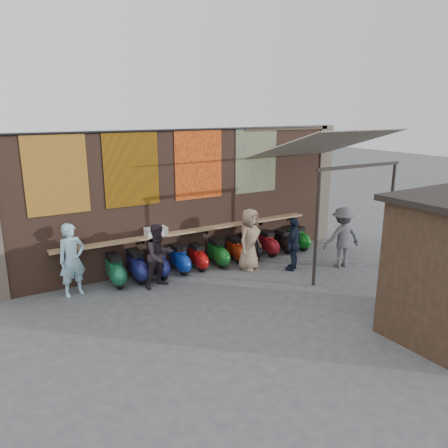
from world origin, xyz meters
name	(u,v)px	position (x,y,z in m)	size (l,w,h in m)	color
ground	(235,293)	(0.00, 0.00, 0.00)	(70.00, 70.00, 0.00)	#474749
brick_wall	(187,198)	(0.00, 2.70, 2.00)	(10.00, 0.40, 4.00)	brown
pier_right	(320,183)	(5.20, 2.70, 2.00)	(0.50, 0.50, 4.00)	#4C4238
eating_counter	(193,231)	(0.00, 2.33, 1.10)	(8.00, 0.32, 0.05)	#9E7A51
shelf_box	(156,232)	(-1.16, 2.30, 1.24)	(0.60, 0.32, 0.23)	white
tapestry_redgold	(56,174)	(-3.60, 2.48, 3.00)	(1.50, 0.02, 2.00)	maroon
tapestry_sun	(132,169)	(-1.70, 2.48, 3.00)	(1.50, 0.02, 2.00)	#BF730B
tapestry_orange	(199,164)	(0.30, 2.48, 3.00)	(1.50, 0.02, 2.00)	#E35B1C
tapestry_multi	(256,160)	(2.30, 2.48, 3.00)	(1.50, 0.02, 2.00)	navy
hang_rail	(189,130)	(0.00, 2.47, 3.98)	(0.06, 0.06, 9.50)	black
scooter_stool_0	(115,271)	(-2.44, 2.04, 0.41)	(0.39, 0.87, 0.83)	#175E3B
scooter_stool_1	(137,266)	(-1.84, 2.04, 0.43)	(0.40, 0.90, 0.85)	#15194F
scooter_stool_2	(159,264)	(-1.22, 2.01, 0.39)	(0.37, 0.82, 0.78)	navy
scooter_stool_3	(180,259)	(-0.58, 2.04, 0.40)	(0.38, 0.84, 0.79)	#0D2E94
scooter_stool_4	(198,257)	(0.00, 2.02, 0.36)	(0.34, 0.76, 0.73)	#B00E0D
scooter_stool_5	(218,253)	(0.63, 1.96, 0.40)	(0.38, 0.85, 0.81)	#10531A
scooter_stool_6	(236,250)	(1.29, 2.00, 0.37)	(0.35, 0.79, 0.75)	maroon
scooter_stool_7	(250,246)	(1.84, 2.04, 0.39)	(0.37, 0.83, 0.78)	black
scooter_stool_8	(268,243)	(2.50, 2.04, 0.39)	(0.37, 0.81, 0.77)	maroon
scooter_stool_9	(283,242)	(3.11, 2.01, 0.36)	(0.34, 0.75, 0.72)	black
scooter_stool_10	(298,238)	(3.74, 2.01, 0.39)	(0.37, 0.82, 0.78)	#0D6117
diner_left	(72,260)	(-3.51, 2.00, 0.93)	(0.68, 0.44, 1.85)	#98C8DD
diner_right	(159,256)	(-1.45, 1.40, 0.85)	(0.83, 0.65, 1.70)	#292027
shopper_navy	(294,244)	(2.36, 0.60, 0.78)	(0.91, 0.38, 1.56)	black
shopper_grey	(342,237)	(3.79, 0.12, 0.90)	(1.16, 0.67, 1.79)	#4E4F53
shopper_tan	(250,239)	(1.31, 1.30, 0.90)	(0.88, 0.57, 1.81)	#8C7259
stall_sign	(420,229)	(2.80, -3.06, 2.04)	(1.20, 0.04, 0.50)	gold
stall_shelf	(415,273)	(2.80, -3.06, 1.03)	(2.16, 0.10, 0.06)	#473321
awning_canvas	(322,144)	(3.50, 0.90, 3.55)	(3.20, 3.40, 0.03)	beige
awning_ledger	(288,128)	(3.50, 2.49, 3.95)	(3.30, 0.08, 0.12)	#33261C
awning_header	(360,166)	(3.50, -0.60, 3.08)	(3.00, 0.08, 0.08)	black
awning_post_left	(317,229)	(2.10, -0.60, 1.55)	(0.09, 0.09, 3.10)	black
awning_post_right	(390,216)	(4.90, -0.60, 1.55)	(0.09, 0.09, 3.10)	black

